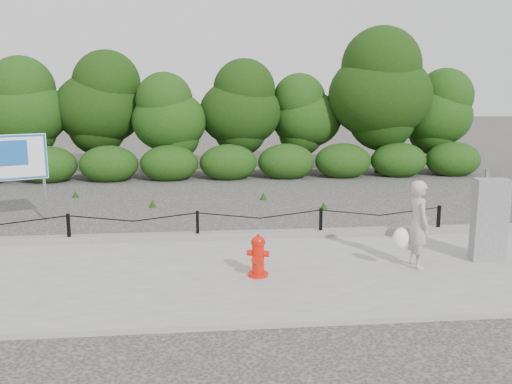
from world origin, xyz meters
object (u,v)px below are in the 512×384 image
object	(u,v)px
pedestrian	(417,225)
advertising_sign	(17,161)
utility_cabinet	(489,220)
fire_hydrant	(258,256)

from	to	relation	value
pedestrian	advertising_sign	world-z (taller)	advertising_sign
pedestrian	advertising_sign	distance (m)	8.73
pedestrian	utility_cabinet	size ratio (longest dim) A/B	0.93
fire_hydrant	pedestrian	world-z (taller)	pedestrian
advertising_sign	pedestrian	bearing A→B (deg)	-50.03
fire_hydrant	pedestrian	bearing A→B (deg)	23.22
pedestrian	advertising_sign	xyz separation A→B (m)	(-7.73, 4.00, 0.64)
fire_hydrant	utility_cabinet	world-z (taller)	utility_cabinet
advertising_sign	fire_hydrant	bearing A→B (deg)	-62.64
utility_cabinet	advertising_sign	distance (m)	9.90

